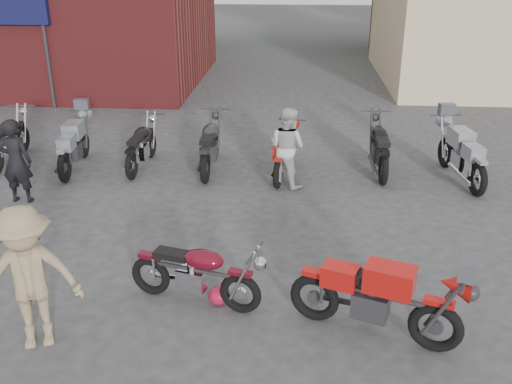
# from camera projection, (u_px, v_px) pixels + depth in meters

# --- Properties ---
(ground) EXTENTS (90.00, 90.00, 0.00)m
(ground) POSITION_uv_depth(u_px,v_px,m) (255.00, 314.00, 7.37)
(ground) COLOR #38373A
(brick_building) EXTENTS (12.00, 8.00, 4.00)m
(brick_building) POSITION_uv_depth(u_px,v_px,m) (30.00, 22.00, 20.03)
(brick_building) COLOR maroon
(brick_building) RESTS_ON ground
(vintage_motorcycle) EXTENTS (1.88, 1.04, 1.04)m
(vintage_motorcycle) POSITION_uv_depth(u_px,v_px,m) (196.00, 269.00, 7.39)
(vintage_motorcycle) COLOR #5B0B18
(vintage_motorcycle) RESTS_ON ground
(sportbike) EXTENTS (2.14, 1.34, 1.18)m
(sportbike) POSITION_uv_depth(u_px,v_px,m) (378.00, 294.00, 6.74)
(sportbike) COLOR red
(sportbike) RESTS_ON ground
(helmet) EXTENTS (0.33, 0.33, 0.25)m
(helmet) POSITION_uv_depth(u_px,v_px,m) (219.00, 296.00, 7.53)
(helmet) COLOR #A51132
(helmet) RESTS_ON ground
(person_dark) EXTENTS (0.57, 0.38, 1.57)m
(person_dark) POSITION_uv_depth(u_px,v_px,m) (16.00, 162.00, 10.37)
(person_dark) COLOR black
(person_dark) RESTS_ON ground
(person_light) EXTENTS (0.98, 0.93, 1.59)m
(person_light) POSITION_uv_depth(u_px,v_px,m) (287.00, 147.00, 11.09)
(person_light) COLOR #BABBB6
(person_light) RESTS_ON ground
(person_tan) EXTENTS (1.31, 1.01, 1.79)m
(person_tan) POSITION_uv_depth(u_px,v_px,m) (29.00, 279.00, 6.47)
(person_tan) COLOR #937C5B
(person_tan) RESTS_ON ground
(row_bike_0) EXTENTS (0.79, 2.05, 1.17)m
(row_bike_0) POSITION_uv_depth(u_px,v_px,m) (8.00, 136.00, 12.42)
(row_bike_0) COLOR black
(row_bike_0) RESTS_ON ground
(row_bike_1) EXTENTS (0.87, 2.10, 1.19)m
(row_bike_1) POSITION_uv_depth(u_px,v_px,m) (73.00, 142.00, 12.03)
(row_bike_1) COLOR gray
(row_bike_1) RESTS_ON ground
(row_bike_2) EXTENTS (0.70, 1.90, 1.09)m
(row_bike_2) POSITION_uv_depth(u_px,v_px,m) (141.00, 143.00, 12.13)
(row_bike_2) COLOR black
(row_bike_2) RESTS_ON ground
(row_bike_3) EXTENTS (0.71, 2.10, 1.21)m
(row_bike_3) POSITION_uv_depth(u_px,v_px,m) (210.00, 142.00, 12.00)
(row_bike_3) COLOR #252527
(row_bike_3) RESTS_ON ground
(row_bike_4) EXTENTS (0.89, 1.94, 1.08)m
(row_bike_4) POSITION_uv_depth(u_px,v_px,m) (285.00, 150.00, 11.69)
(row_bike_4) COLOR red
(row_bike_4) RESTS_ON ground
(row_bike_5) EXTENTS (0.68, 2.06, 1.19)m
(row_bike_5) POSITION_uv_depth(u_px,v_px,m) (379.00, 144.00, 11.90)
(row_bike_5) COLOR black
(row_bike_5) RESTS_ON ground
(row_bike_6) EXTENTS (1.02, 2.22, 1.24)m
(row_bike_6) POSITION_uv_depth(u_px,v_px,m) (462.00, 151.00, 11.41)
(row_bike_6) COLOR gray
(row_bike_6) RESTS_ON ground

